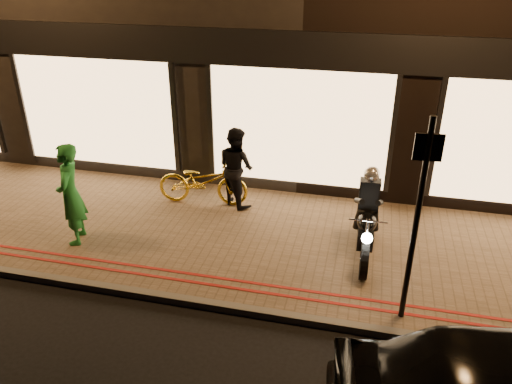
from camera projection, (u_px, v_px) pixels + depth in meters
ground at (251, 317)px, 7.36m from camera, size 90.00×90.00×0.00m
sidewalk at (278, 243)px, 9.07m from camera, size 50.00×4.00×0.12m
kerb_stone at (252, 312)px, 7.37m from camera, size 50.00×0.14×0.12m
red_kerb_lines at (260, 288)px, 7.78m from camera, size 50.00×0.26×0.01m
motorcycle at (367, 223)px, 8.39m from camera, size 0.60×1.94×1.59m
sign_post at (418, 214)px, 6.46m from camera, size 0.35×0.08×3.00m
bicycle_gold at (203, 181)px, 10.16m from camera, size 1.90×0.82×0.97m
person_green at (70, 194)px, 8.65m from camera, size 0.63×0.78×1.85m
person_dark at (236, 167)px, 9.99m from camera, size 1.01×0.97×1.64m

